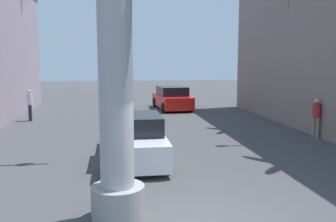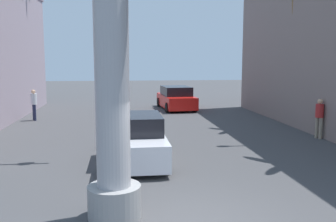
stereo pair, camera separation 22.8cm
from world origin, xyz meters
The scene contains 8 objects.
ground_plane centered at (0.00, 10.00, 0.00)m, with size 90.78×90.78×0.00m, color #424244.
street_lamp centered at (6.91, 7.56, 4.17)m, with size 2.59×0.28×6.83m.
car_lead centered at (-1.03, 5.40, 0.70)m, with size 2.04×5.13×1.56m.
car_far centered at (2.27, 18.24, 0.74)m, with size 2.32×4.76×1.56m.
palm_tree_far_left centered at (-7.80, 17.75, 5.66)m, with size 2.70×2.71×8.51m.
palm_tree_mid_right centered at (7.26, 11.09, 5.11)m, with size 2.51×2.57×8.56m.
pedestrian_mid_right centered at (6.92, 7.78, 1.00)m, with size 0.45×0.45×1.71m.
pedestrian_far_left centered at (-6.28, 14.31, 1.01)m, with size 0.46×0.46×1.72m.
Camera 1 is at (-1.64, -7.04, 3.32)m, focal length 40.00 mm.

